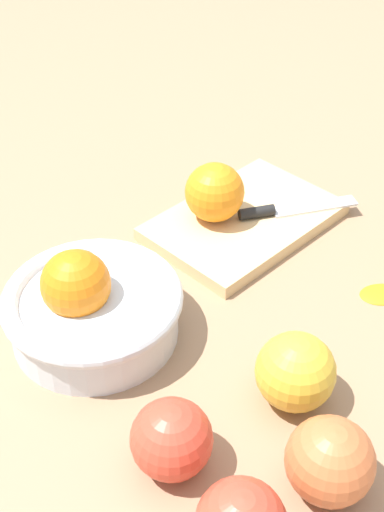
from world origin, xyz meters
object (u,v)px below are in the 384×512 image
Objects in this scene: cutting_board at (244,221)px; apple_front_left at (172,439)px; apple_front_left_4 at (295,372)px; orange_on_board at (215,192)px; knife at (282,210)px; bowl at (91,307)px; apple_front_left_2 at (330,461)px.

apple_front_left is at bearing -161.12° from cutting_board.
cutting_board is 3.10× the size of apple_front_left_4.
apple_front_left_4 reaches higher than cutting_board.
apple_front_left_4 is (-0.22, -0.17, 0.03)m from cutting_board.
orange_on_board is 0.97× the size of apple_front_left_4.
knife is 1.67× the size of apple_front_left_4.
bowl is 2.53× the size of orange_on_board.
knife is 1.69× the size of apple_front_left_2.
knife is at bearing -50.87° from cutting_board.
orange_on_board is at bearing -2.95° from bowl.
bowl is at bearing 60.48° from apple_front_left.
apple_front_left_2 is at bearing -147.69° from knife.
cutting_board is at bearing -9.71° from bowl.
cutting_board is at bearing 129.13° from knife.
knife is (0.28, -0.08, -0.02)m from bowl.
bowl is 0.22m from orange_on_board.
knife is at bearing -52.00° from orange_on_board.
knife is 0.28m from apple_front_left_4.
orange_on_board is (-0.02, 0.03, 0.04)m from cutting_board.
bowl is at bearing 82.00° from apple_front_left_2.
apple_front_left_2 is (-0.32, -0.20, 0.02)m from knife.
cutting_board is at bearing -53.39° from orange_on_board.
apple_front_left_2 is at bearing -140.50° from cutting_board.
orange_on_board reaches higher than knife.
bowl is at bearing 98.46° from apple_front_left_4.
apple_front_left_2 is 0.10m from apple_front_left_4.
orange_on_board is 0.58× the size of knife.
orange_on_board is 1.03× the size of apple_front_left.
orange_on_board is 0.98× the size of apple_front_left_2.
cutting_board is 0.37m from apple_front_left_2.
knife is at bearing 12.15° from apple_front_left.
apple_front_left_4 is at bearing 42.46° from apple_front_left_2.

